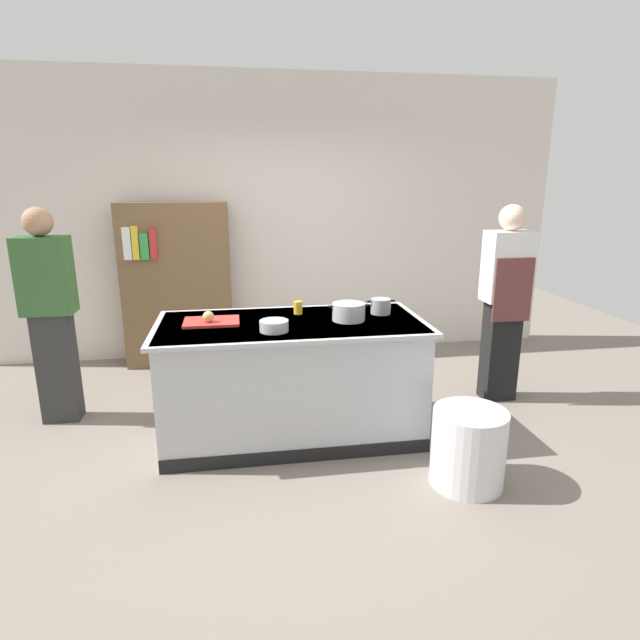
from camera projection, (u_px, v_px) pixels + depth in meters
name	position (u px, v px, depth m)	size (l,w,h in m)	color
ground_plane	(293.00, 433.00, 4.07)	(10.00, 10.00, 0.00)	slate
back_wall	(270.00, 219.00, 5.69)	(6.40, 0.12, 3.00)	silver
counter_island	(292.00, 377.00, 3.95)	(1.98, 0.98, 0.90)	#B7BABF
cutting_board	(212.00, 322.00, 3.81)	(0.40, 0.28, 0.02)	red
onion	(208.00, 317.00, 3.75)	(0.08, 0.08, 0.08)	tan
stock_pot	(349.00, 312.00, 3.87)	(0.31, 0.24, 0.13)	#B7BABF
sauce_pan	(381.00, 306.00, 4.06)	(0.22, 0.16, 0.12)	#99999E
mixing_bowl	(274.00, 326.00, 3.59)	(0.20, 0.20, 0.08)	#B7BABF
juice_cup	(298.00, 308.00, 4.06)	(0.07, 0.07, 0.10)	yellow
trash_bin	(468.00, 447.00, 3.34)	(0.47, 0.47, 0.51)	silver
person_chef	(505.00, 299.00, 4.50)	(0.38, 0.25, 1.72)	black
person_guest	(50.00, 312.00, 4.08)	(0.38, 0.24, 1.72)	#2D2D2D
bookshelf	(177.00, 285.00, 5.41)	(1.10, 0.31, 1.70)	brown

